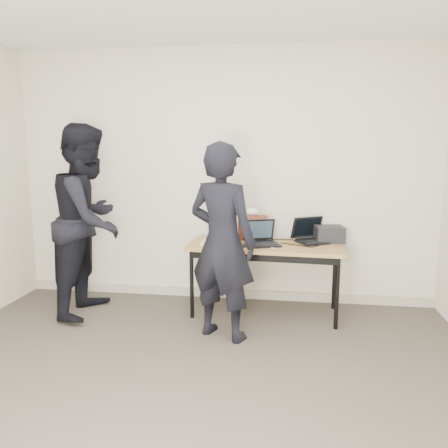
% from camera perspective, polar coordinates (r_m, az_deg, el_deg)
% --- Properties ---
extents(room, '(4.60, 4.60, 2.80)m').
position_cam_1_polar(room, '(2.51, -7.36, 2.75)').
color(room, '#433C33').
rests_on(room, ground).
extents(desk, '(1.54, 0.74, 0.72)m').
position_cam_1_polar(desk, '(4.35, 5.43, -3.39)').
color(desk, olive).
rests_on(desk, ground).
extents(laptop_beige, '(0.34, 0.33, 0.27)m').
position_cam_1_polar(laptop_beige, '(4.35, -0.52, -1.82)').
color(laptop_beige, '#B7B192').
rests_on(laptop_beige, desk).
extents(laptop_center, '(0.39, 0.38, 0.24)m').
position_cam_1_polar(laptop_center, '(4.31, 4.92, -1.97)').
color(laptop_center, black).
rests_on(laptop_center, desk).
extents(laptop_right, '(0.45, 0.44, 0.25)m').
position_cam_1_polar(laptop_right, '(4.50, 11.39, -1.58)').
color(laptop_right, black).
rests_on(laptop_right, desk).
extents(leather_satchel, '(0.38, 0.22, 0.25)m').
position_cam_1_polar(leather_satchel, '(4.54, 3.35, -0.38)').
color(leather_satchel, '#622B19').
rests_on(leather_satchel, desk).
extents(tissue, '(0.15, 0.12, 0.08)m').
position_cam_1_polar(tissue, '(4.52, 3.75, 1.58)').
color(tissue, white).
rests_on(tissue, leather_satchel).
extents(equipment_box, '(0.31, 0.27, 0.16)m').
position_cam_1_polar(equipment_box, '(4.52, 13.58, -1.30)').
color(equipment_box, black).
rests_on(equipment_box, desk).
extents(power_brick, '(0.09, 0.06, 0.03)m').
position_cam_1_polar(power_brick, '(4.18, 2.34, -2.83)').
color(power_brick, black).
rests_on(power_brick, desk).
extents(cables, '(1.16, 0.42, 0.01)m').
position_cam_1_polar(cables, '(4.33, 6.06, -2.60)').
color(cables, black).
rests_on(cables, desk).
extents(person_typist, '(0.73, 0.62, 1.71)m').
position_cam_1_polar(person_typist, '(3.76, -0.25, -2.40)').
color(person_typist, black).
rests_on(person_typist, ground).
extents(person_observer, '(0.73, 0.93, 1.89)m').
position_cam_1_polar(person_observer, '(4.55, -17.19, 0.46)').
color(person_observer, black).
rests_on(person_observer, ground).
extents(baseboard, '(4.50, 0.03, 0.10)m').
position_cam_1_polar(baseboard, '(4.96, -0.14, -9.00)').
color(baseboard, '#A7A08A').
rests_on(baseboard, ground).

